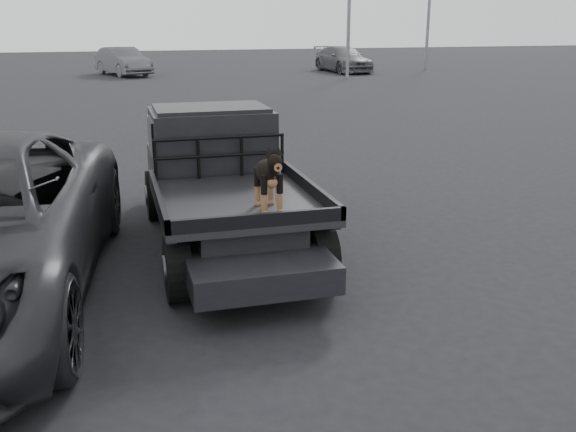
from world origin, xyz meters
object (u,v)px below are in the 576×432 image
object	(u,v)px
flatbed_ute	(224,213)
dog	(268,178)
distant_car_b	(343,59)
distant_car_a	(123,61)

from	to	relation	value
flatbed_ute	dog	world-z (taller)	dog
dog	distant_car_b	world-z (taller)	dog
dog	distant_car_a	xyz separation A→B (m)	(-0.78, 30.38, -0.53)
dog	distant_car_b	xyz separation A→B (m)	(11.75, 29.45, -0.57)
flatbed_ute	dog	bearing A→B (deg)	-80.06
flatbed_ute	distant_car_a	distance (m)	28.90
dog	distant_car_a	distance (m)	30.40
flatbed_ute	distant_car_a	world-z (taller)	distant_car_a
distant_car_b	dog	bearing A→B (deg)	-116.45
dog	distant_car_b	distance (m)	31.71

